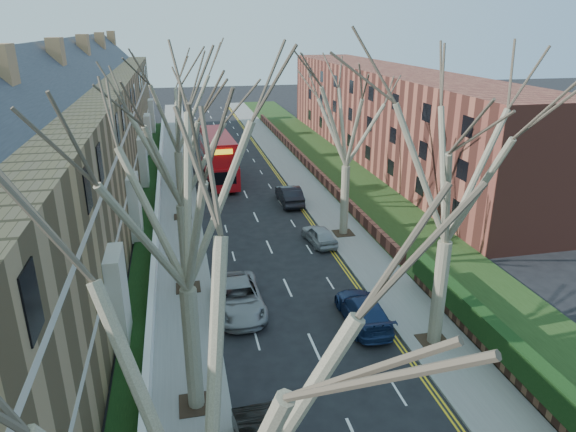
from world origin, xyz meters
TOP-DOWN VIEW (x-y plane):
  - pavement_left at (-6.00, 39.00)m, footprint 3.00×102.00m
  - pavement_right at (6.00, 39.00)m, footprint 3.00×102.00m
  - terrace_left at (-13.65, 31.00)m, footprint 9.70×78.00m
  - flats_right at (17.46, 43.00)m, footprint 13.97×54.00m
  - wall_hedge_right at (7.70, 2.00)m, footprint 0.70×24.00m
  - front_wall_left at (-7.65, 31.00)m, footprint 0.30×78.00m
  - grass_verge_right at (10.50, 39.00)m, footprint 6.00×102.00m
  - tree_left_near at (-5.70, -4.00)m, footprint 9.80×9.80m
  - tree_left_mid at (-5.70, 6.00)m, footprint 10.50×10.50m
  - tree_left_far at (-5.70, 16.00)m, footprint 10.15×10.15m
  - tree_left_dist at (-5.70, 28.00)m, footprint 10.50×10.50m
  - tree_right_mid at (5.70, 8.00)m, footprint 10.50×10.50m
  - tree_right_far at (5.70, 22.00)m, footprint 10.15×10.15m
  - double_decker_bus at (-1.90, 38.03)m, footprint 3.10×10.79m
  - car_left_far at (-3.09, 13.09)m, footprint 2.55×5.48m
  - car_right_near at (3.01, 10.53)m, footprint 2.16×4.99m
  - car_right_mid at (3.55, 20.87)m, footprint 1.97×3.97m
  - car_right_far at (3.35, 29.66)m, footprint 1.71×4.83m

SIDE VIEW (x-z plane):
  - pavement_left at x=-6.00m, z-range 0.00..0.12m
  - pavement_right at x=6.00m, z-range 0.00..0.12m
  - grass_verge_right at x=10.50m, z-range 0.12..0.18m
  - front_wall_left at x=-7.65m, z-range 0.12..1.12m
  - car_right_mid at x=3.55m, z-range 0.00..1.30m
  - car_right_near at x=3.01m, z-range 0.00..1.43m
  - car_left_far at x=-3.09m, z-range 0.00..1.52m
  - car_right_far at x=3.35m, z-range 0.00..1.59m
  - wall_hedge_right at x=7.70m, z-range 0.22..2.02m
  - double_decker_bus at x=-1.90m, z-range -0.04..4.44m
  - flats_right at x=17.46m, z-range -0.02..9.98m
  - terrace_left at x=-13.65m, z-range -1.27..12.33m
  - tree_left_near at x=-5.70m, z-range 2.06..15.79m
  - tree_left_far at x=-5.70m, z-range 2.13..16.35m
  - tree_right_far at x=5.70m, z-range 2.13..16.35m
  - tree_left_mid at x=-5.70m, z-range 2.20..16.91m
  - tree_right_mid at x=5.70m, z-range 2.20..16.91m
  - tree_left_dist at x=-5.70m, z-range 2.20..16.91m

